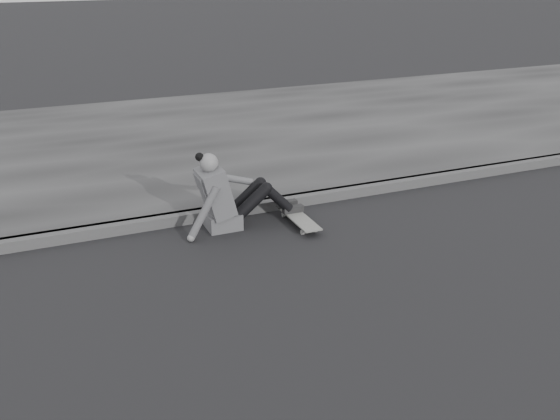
% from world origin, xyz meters
% --- Properties ---
extents(ground, '(80.00, 80.00, 0.00)m').
position_xyz_m(ground, '(0.00, 0.00, 0.00)').
color(ground, black).
rests_on(ground, ground).
extents(curb, '(24.00, 0.16, 0.12)m').
position_xyz_m(curb, '(0.00, 2.58, 0.06)').
color(curb, '#474747').
rests_on(curb, ground).
extents(sidewalk, '(24.00, 6.00, 0.12)m').
position_xyz_m(sidewalk, '(0.00, 5.60, 0.06)').
color(sidewalk, '#343434').
rests_on(sidewalk, ground).
extents(skateboard, '(0.20, 0.78, 0.09)m').
position_xyz_m(skateboard, '(-1.67, 2.04, 0.07)').
color(skateboard, gray).
rests_on(skateboard, ground).
extents(seated_woman, '(1.38, 0.46, 0.88)m').
position_xyz_m(seated_woman, '(-2.40, 2.28, 0.36)').
color(seated_woman, '#555558').
rests_on(seated_woman, ground).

